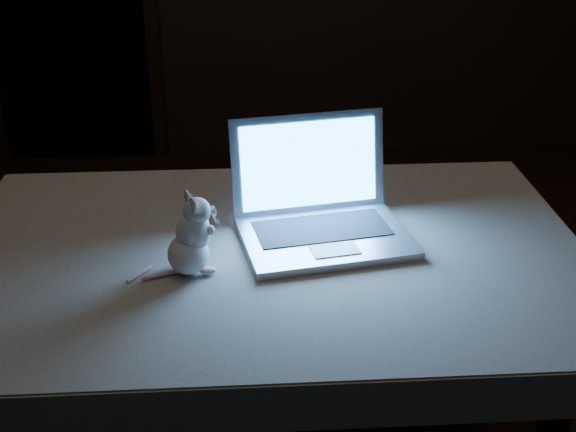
{
  "coord_description": "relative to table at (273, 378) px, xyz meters",
  "views": [
    {
      "loc": [
        -0.15,
        -2.13,
        1.83
      ],
      "look_at": [
        -0.01,
        -0.29,
        0.91
      ],
      "focal_mm": 48.0,
      "sensor_mm": 36.0,
      "label": 1
    }
  ],
  "objects": [
    {
      "name": "plush_mouse",
      "position": [
        -0.21,
        -0.1,
        0.53
      ],
      "size": [
        0.15,
        0.15,
        0.21
      ],
      "primitive_type": null,
      "rotation": [
        0.0,
        0.0,
        -0.01
      ],
      "color": "white",
      "rests_on": "tablecloth"
    },
    {
      "name": "floor",
      "position": [
        0.06,
        0.34,
        -0.42
      ],
      "size": [
        5.0,
        5.0,
        0.0
      ],
      "primitive_type": "plane",
      "color": "black",
      "rests_on": "ground"
    },
    {
      "name": "table",
      "position": [
        0.0,
        0.0,
        0.0
      ],
      "size": [
        1.56,
        1.01,
        0.83
      ],
      "primitive_type": null,
      "rotation": [
        0.0,
        0.0,
        -0.01
      ],
      "color": "black",
      "rests_on": "floor"
    },
    {
      "name": "laptop",
      "position": [
        0.15,
        0.03,
        0.58
      ],
      "size": [
        0.5,
        0.45,
        0.3
      ],
      "primitive_type": null,
      "rotation": [
        0.0,
        0.0,
        0.16
      ],
      "color": "silver",
      "rests_on": "tablecloth"
    },
    {
      "name": "tablecloth",
      "position": [
        -0.04,
        0.01,
        0.37
      ],
      "size": [
        1.7,
        1.16,
        0.12
      ],
      "primitive_type": null,
      "rotation": [
        0.0,
        0.0,
        0.02
      ],
      "color": "#BFB4A2",
      "rests_on": "table"
    }
  ]
}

